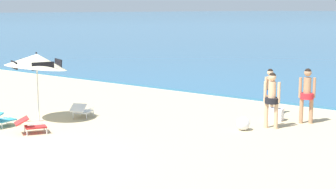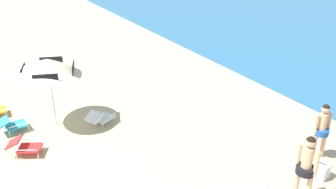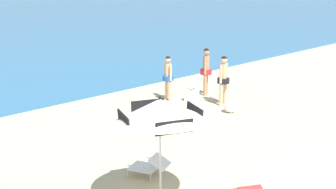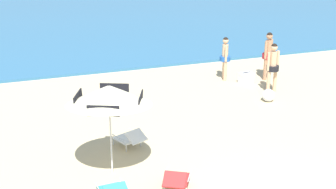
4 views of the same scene
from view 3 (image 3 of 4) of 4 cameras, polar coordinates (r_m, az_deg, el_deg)
The scene contains 7 objects.
beach_umbrella_striped_main at distance 8.59m, azimuth -1.00°, elevation -2.05°, with size 2.60×2.62×2.34m.
lounge_chair_beside_umbrella at distance 10.49m, azimuth -2.35°, elevation -8.83°, with size 0.84×1.02×0.52m.
person_standing_near_shore at distance 15.94m, azimuth 6.95°, elevation 2.21°, with size 0.51×0.42×1.74m.
person_standing_beside at distance 16.44m, azimuth 0.01°, elevation 2.48°, with size 0.40×0.47×1.62m.
person_wading_in at distance 17.19m, azimuth 4.77°, elevation 3.31°, with size 0.46×0.44×1.78m.
cooler_box at distance 16.56m, azimuth 2.98°, elevation -0.07°, with size 0.55×0.43×0.43m.
beach_ball at distance 15.26m, azimuth 7.77°, elevation -1.49°, with size 0.42×0.42×0.42m, color white.
Camera 3 is at (-8.58, -2.55, 4.52)m, focal length 48.79 mm.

